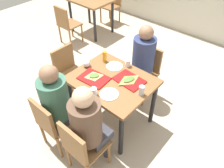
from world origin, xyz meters
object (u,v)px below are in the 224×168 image
Objects in this scene: chair_far_side at (146,69)px; person_in_brown_jacket at (89,124)px; chair_near_right at (81,146)px; tray_red_near at (94,78)px; plastic_cup_a at (128,63)px; chair_left_end at (69,69)px; tray_red_far at (129,80)px; background_chair_near at (66,23)px; chair_near_left at (52,122)px; condiment_bottle at (105,57)px; person_in_red at (58,101)px; paper_plate_center at (114,66)px; pizza_slice_b at (129,80)px; person_far_side at (142,60)px; foil_bundle at (87,63)px; paper_plate_near_edge at (109,94)px; background_table at (91,5)px; plastic_cup_b at (94,92)px; main_table at (112,86)px; soda_can at (142,90)px; pizza_slice_a at (94,76)px.

person_in_brown_jacket reaches higher than chair_far_side.
person_in_brown_jacket is (0.00, 0.14, 0.25)m from chair_near_right.
plastic_cup_a reaches higher than tray_red_near.
chair_left_end is 1.11m from tray_red_far.
chair_far_side is 2.16m from background_chair_near.
chair_near_left is 5.20× the size of condiment_bottle.
paper_plate_center is (0.10, 0.87, 0.05)m from person_in_red.
chair_left_end reaches higher than pizza_slice_b.
condiment_bottle is 0.19× the size of background_chair_near.
person_far_side reaches higher than foil_bundle.
chair_left_end is 0.67× the size of person_in_red.
tray_red_far is 3.60× the size of plastic_cup_a.
tray_red_far is at bearing 36.72° from tray_red_near.
person_in_red is 0.87m from pizza_slice_b.
chair_near_left is 1.01m from chair_left_end.
person_in_red is 1.02m from plastic_cup_a.
condiment_bottle is at bearing 168.65° from tray_red_far.
person_in_red is (0.64, -0.65, 0.25)m from chair_left_end.
person_far_side reaches higher than chair_near_left.
chair_near_left is 0.67× the size of person_far_side.
person_in_red is at bearing -85.05° from condiment_bottle.
person_in_red is at bearing 164.44° from chair_near_right.
paper_plate_center is 0.54m from paper_plate_near_edge.
person_far_side is 1.38× the size of background_table.
plastic_cup_b is at bearing -108.56° from pizza_slice_b.
main_table is at bearing 72.31° from chair_near_left.
background_table is (-2.40, 2.53, 0.16)m from chair_near_right.
chair_near_right is 3.78× the size of paper_plate_center.
background_table is at bearing 126.87° from chair_near_left.
tray_red_far is 0.28m from soda_can.
chair_far_side is at bearing 90.00° from person_far_side.
condiment_bottle reaches higher than chair_far_side.
pizza_slice_b is 2.85m from background_table.
tray_red_far reaches higher than paper_plate_center.
chair_near_right is 1.21m from plastic_cup_a.
pizza_slice_a is (-0.05, -0.34, 0.02)m from paper_plate_center.
paper_plate_near_edge is 0.66m from condiment_bottle.
condiment_bottle reaches higher than plastic_cup_a.
chair_near_right is 0.67× the size of person_in_brown_jacket.
pizza_slice_b is (0.18, 0.11, 0.14)m from main_table.
plastic_cup_a is 0.12× the size of background_chair_near.
person_in_red reaches higher than chair_near_left.
plastic_cup_b is (0.28, 0.31, 0.10)m from person_in_red.
chair_far_side is (-0.25, 1.58, 0.00)m from chair_near_right.
chair_near_left is 8.32× the size of plastic_cup_a.
pizza_slice_b is at bearing -48.85° from plastic_cup_a.
plastic_cup_b is 0.62× the size of condiment_bottle.
pizza_slice_b is at bearing -80.27° from tray_red_far.
main_table is at bearing 107.69° from chair_near_right.
pizza_slice_a is 2.24× the size of plastic_cup_b.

